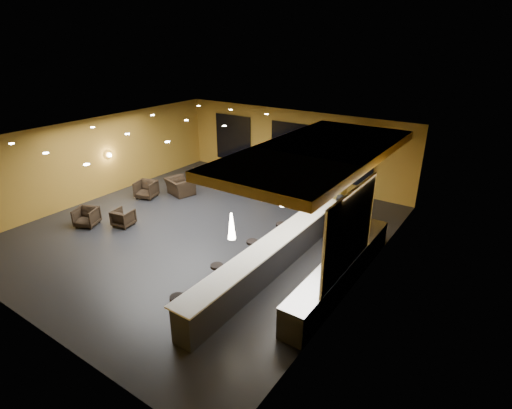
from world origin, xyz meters
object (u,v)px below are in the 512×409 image
Objects in this scene: bar_stool_4 at (305,213)px; armchair_c at (146,189)px; column at (338,177)px; pendant_0 at (232,226)px; bar_stool_1 at (217,273)px; armchair_b at (123,218)px; bar_stool_3 at (281,231)px; prep_counter at (341,271)px; pendant_2 at (320,173)px; pendant_1 at (283,195)px; bar_counter at (273,257)px; bar_stool_0 at (178,306)px; bar_stool_2 at (252,249)px; staff_b at (360,216)px; armchair_d at (180,186)px; staff_a at (339,220)px; staff_c at (355,216)px; armchair_a at (87,217)px.

armchair_c is at bearing -167.47° from bar_stool_4.
bar_stool_4 is at bearing -124.80° from column.
pendant_0 is 2.09m from bar_stool_1.
bar_stool_3 reaches higher than armchair_b.
pendant_0 is at bearing -82.24° from bar_stool_4.
pendant_2 reaches higher than prep_counter.
prep_counter is 8.44m from armchair_b.
pendant_0 is 1.00× the size of pendant_1.
bar_counter is 4.77m from column.
bar_stool_3 is (-0.70, -2.96, -1.26)m from column.
armchair_b is 0.93× the size of bar_stool_3.
pendant_2 reaches higher than bar_stool_0.
armchair_c is at bearing 143.49° from bar_stool_0.
bar_stool_2 is (7.02, -1.87, 0.10)m from armchair_c.
pendant_2 reaches higher than bar_stool_3.
pendant_0 is 0.91× the size of bar_stool_3.
armchair_c is 1.13× the size of bar_stool_1.
staff_b is at bearing -7.52° from armchair_c.
bar_stool_4 is (-0.75, -1.08, -1.28)m from column.
pendant_1 reaches higher than armchair_d.
armchair_c reaches higher than armchair_b.
bar_counter reaches higher than bar_stool_2.
column is 1.71m from pendant_2.
bar_stool_3 is at bearing 113.18° from bar_counter.
bar_stool_2 is at bearing -100.34° from column.
armchair_c is 1.07× the size of bar_stool_0.
pendant_1 is at bearing 80.05° from bar_stool_0.
armchair_c is 7.86m from bar_stool_1.
bar_counter is at bearing -118.26° from staff_a.
pendant_0 reaches higher than bar_stool_4.
staff_c is 2.67m from bar_stool_3.
armchair_b is (-6.38, -0.49, -0.18)m from bar_counter.
bar_stool_3 is 1.88m from bar_stool_4.
armchair_a is at bearing -150.39° from pendant_2.
pendant_1 is 2.96m from bar_stool_1.
armchair_b is at bearing -154.99° from staff_b.
bar_stool_0 reaches higher than bar_stool_3.
pendant_0 reaches higher than bar_stool_0.
bar_counter is 3.60m from bar_stool_4.
armchair_a is (-9.53, -1.78, -0.07)m from prep_counter.
staff_a is at bearing -24.94° from bar_stool_4.
prep_counter is (2.00, 0.50, -0.07)m from bar_counter.
armchair_d is (0.63, 4.36, 0.02)m from armchair_a.
armchair_d is at bearing 163.85° from prep_counter.
staff_b is (1.34, 5.56, -1.48)m from pendant_0.
bar_counter is 7.64m from armchair_a.
prep_counter is at bearing -47.65° from bar_stool_4.
staff_c is at bearing 56.93° from staff_a.
bar_stool_1 reaches higher than armchair_a.
armchair_b is (-6.38, -5.09, -1.43)m from column.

